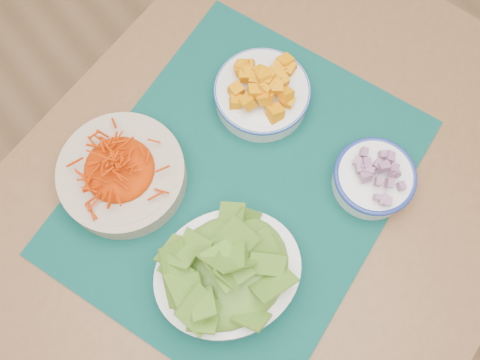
{
  "coord_description": "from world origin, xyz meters",
  "views": [
    {
      "loc": [
        -0.15,
        -0.11,
        1.65
      ],
      "look_at": [
        0.03,
        0.13,
        0.78
      ],
      "focal_mm": 40.0,
      "sensor_mm": 36.0,
      "label": 1
    }
  ],
  "objects_px": {
    "carrot_bowl": "(121,172)",
    "squash_bowl": "(262,91)",
    "onion_bowl": "(374,177)",
    "lettuce_bowl": "(228,271)",
    "table": "(239,244)",
    "placemat": "(240,186)"
  },
  "relations": [
    {
      "from": "carrot_bowl",
      "to": "squash_bowl",
      "type": "bearing_deg",
      "value": -5.51
    },
    {
      "from": "table",
      "to": "placemat",
      "type": "bearing_deg",
      "value": 35.15
    },
    {
      "from": "table",
      "to": "onion_bowl",
      "type": "bearing_deg",
      "value": -32.34
    },
    {
      "from": "squash_bowl",
      "to": "onion_bowl",
      "type": "bearing_deg",
      "value": -79.23
    },
    {
      "from": "placemat",
      "to": "squash_bowl",
      "type": "relative_size",
      "value": 3.35
    },
    {
      "from": "squash_bowl",
      "to": "onion_bowl",
      "type": "relative_size",
      "value": 1.28
    },
    {
      "from": "table",
      "to": "squash_bowl",
      "type": "relative_size",
      "value": 7.93
    },
    {
      "from": "squash_bowl",
      "to": "table",
      "type": "bearing_deg",
      "value": -137.83
    },
    {
      "from": "lettuce_bowl",
      "to": "onion_bowl",
      "type": "distance_m",
      "value": 0.3
    },
    {
      "from": "onion_bowl",
      "to": "lettuce_bowl",
      "type": "bearing_deg",
      "value": 174.98
    },
    {
      "from": "lettuce_bowl",
      "to": "squash_bowl",
      "type": "bearing_deg",
      "value": 57.21
    },
    {
      "from": "carrot_bowl",
      "to": "onion_bowl",
      "type": "height_order",
      "value": "carrot_bowl"
    },
    {
      "from": "placemat",
      "to": "carrot_bowl",
      "type": "bearing_deg",
      "value": 119.47
    },
    {
      "from": "placemat",
      "to": "carrot_bowl",
      "type": "xyz_separation_m",
      "value": [
        -0.15,
        0.13,
        0.04
      ]
    },
    {
      "from": "table",
      "to": "onion_bowl",
      "type": "xyz_separation_m",
      "value": [
        0.24,
        -0.07,
        0.13
      ]
    },
    {
      "from": "squash_bowl",
      "to": "onion_bowl",
      "type": "distance_m",
      "value": 0.25
    },
    {
      "from": "squash_bowl",
      "to": "placemat",
      "type": "bearing_deg",
      "value": -141.76
    },
    {
      "from": "carrot_bowl",
      "to": "lettuce_bowl",
      "type": "distance_m",
      "value": 0.25
    },
    {
      "from": "onion_bowl",
      "to": "placemat",
      "type": "bearing_deg",
      "value": 142.5
    },
    {
      "from": "table",
      "to": "squash_bowl",
      "type": "height_order",
      "value": "squash_bowl"
    },
    {
      "from": "table",
      "to": "lettuce_bowl",
      "type": "bearing_deg",
      "value": -156.21
    },
    {
      "from": "carrot_bowl",
      "to": "onion_bowl",
      "type": "bearing_deg",
      "value": -39.31
    }
  ]
}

